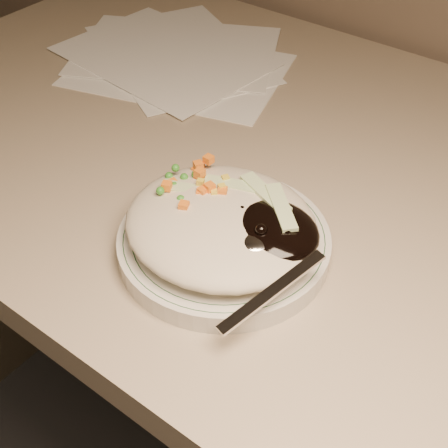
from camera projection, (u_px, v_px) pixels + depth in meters
The scene contains 5 objects.
desk at pixel (335, 305), 0.84m from camera, with size 1.40×0.70×0.74m.
plate at pixel (224, 243), 0.62m from camera, with size 0.21×0.21×0.02m, color silver.
plate_rim at pixel (224, 236), 0.62m from camera, with size 0.20×0.20×0.00m.
meal at pixel (227, 222), 0.60m from camera, with size 0.21×0.19×0.05m.
papers at pixel (174, 57), 0.94m from camera, with size 0.40×0.35×0.00m.
Camera 1 is at (0.22, 0.85, 1.18)m, focal length 50.00 mm.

